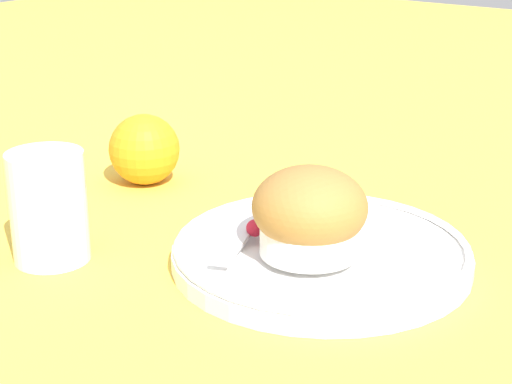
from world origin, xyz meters
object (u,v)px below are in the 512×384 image
orange_fruit (144,149)px  juice_glass (48,207)px  butter_knife (252,220)px  muffin (310,214)px

orange_fruit → juice_glass: size_ratio=0.79×
butter_knife → orange_fruit: size_ratio=2.45×
orange_fruit → muffin: bearing=-108.7°
orange_fruit → juice_glass: (-0.18, -0.07, 0.01)m
muffin → orange_fruit: (0.09, 0.26, -0.02)m
juice_glass → orange_fruit: bearing=20.5°
muffin → butter_knife: size_ratio=0.51×
butter_knife → orange_fruit: 0.19m
orange_fruit → juice_glass: juice_glass is taller
butter_knife → orange_fruit: (0.06, 0.18, 0.01)m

